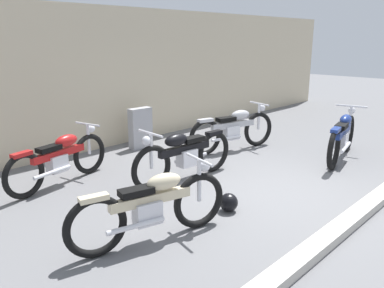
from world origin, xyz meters
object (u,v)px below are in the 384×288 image
Objects in this scene: motorcycle_blue at (343,136)px; helmet at (229,202)px; motorcycle_black at (184,155)px; motorcycle_silver at (234,129)px; motorcycle_cream at (152,206)px; motorcycle_red at (60,159)px; stone_marker at (140,128)px.

helmet is at bearing 165.72° from motorcycle_blue.
motorcycle_silver reaches higher than motorcycle_black.
motorcycle_cream is at bearing 38.50° from motorcycle_black.
motorcycle_black reaches higher than motorcycle_red.
stone_marker is at bearing 67.45° from motorcycle_cream.
motorcycle_black is 1.00× the size of motorcycle_silver.
stone_marker is at bearing 142.29° from motorcycle_silver.
motorcycle_blue is (3.07, -1.41, 0.02)m from motorcycle_black.
motorcycle_cream is at bearing -106.21° from motorcycle_red.
helmet is at bearing 76.02° from motorcycle_black.
motorcycle_cream is 2.54m from motorcycle_red.
stone_marker is at bearing -106.67° from motorcycle_black.
stone_marker is 2.06m from motorcycle_silver.
motorcycle_cream is (-2.51, -3.36, 0.00)m from stone_marker.
motorcycle_blue is (3.49, -0.10, 0.35)m from helmet.
motorcycle_blue is at bearing 11.38° from motorcycle_cream.
motorcycle_red reaches higher than stone_marker.
motorcycle_black is 2.07m from motorcycle_cream.
stone_marker is 0.44× the size of motorcycle_cream.
motorcycle_cream is 4.15m from motorcycle_silver.
motorcycle_silver reaches higher than motorcycle_red.
helmet is 0.12× the size of motorcycle_blue.
motorcycle_silver is at bearing -52.14° from stone_marker.
motorcycle_red is (-3.61, 0.80, -0.03)m from motorcycle_silver.
motorcycle_silver is at bearing 36.97° from helmet.
motorcycle_black reaches higher than motorcycle_cream.
motorcycle_red is at bearing 112.82° from helmet.
motorcycle_red is (-1.12, 2.67, 0.32)m from helmet.
motorcycle_cream is 1.00× the size of motorcycle_red.
motorcycle_silver is (2.49, 1.87, 0.35)m from helmet.
motorcycle_red reaches higher than helmet.
motorcycle_black is at bearing -150.56° from motorcycle_silver.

